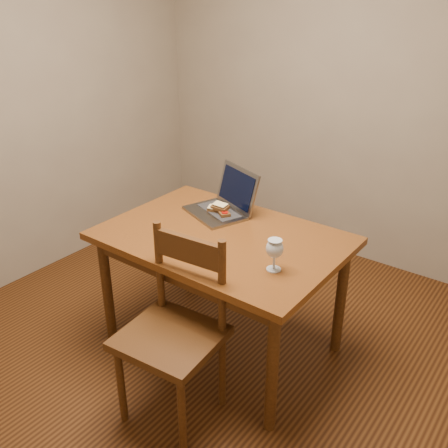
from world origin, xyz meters
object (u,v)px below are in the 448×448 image
Objects in this scene: table at (222,249)px; milk_glass at (274,255)px; chair at (173,325)px; plate at (220,214)px; laptop at (225,201)px.

milk_glass reaches higher than table.
plate is at bearing 106.08° from chair.
laptop is at bearing 104.84° from chair.
chair is 2.59× the size of plate.
plate is 0.69m from milk_glass.
chair is 0.83m from plate.
milk_glass is (0.42, -0.14, 0.17)m from table.
plate is (-0.29, 0.75, 0.22)m from chair.
laptop reaches higher than table.
table is at bearing 160.98° from milk_glass.
table is at bearing -35.55° from laptop.
table is 7.94× the size of milk_glass.
table is 0.47m from milk_glass.
table is 0.35m from laptop.
chair is at bearing -49.01° from laptop.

